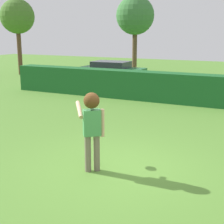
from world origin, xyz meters
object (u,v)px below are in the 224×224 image
Objects in this scene: parked_car_green at (111,70)px; maple_tree at (17,17)px; frisbee at (91,116)px; person at (92,121)px; birch_tree at (135,16)px.

maple_tree is at bearing 179.02° from parked_car_green.
frisbee is at bearing -43.57° from maple_tree.
maple_tree is at bearing 136.43° from frisbee.
person is at bearing -58.95° from frisbee.
parked_car_green is at bearing -86.87° from birch_tree.
birch_tree is (-5.65, 16.49, 3.05)m from frisbee.
frisbee is 0.06× the size of parked_car_green.
birch_tree reaches higher than frisbee.
parked_car_green is (-5.41, 12.07, -0.40)m from frisbee.
person is 13.97m from parked_car_green.
maple_tree is at bearing 135.82° from person.
birch_tree reaches higher than maple_tree.
frisbee is 0.04× the size of birch_tree.
person reaches higher than parked_car_green.
birch_tree is (7.17, 4.30, 0.10)m from maple_tree.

